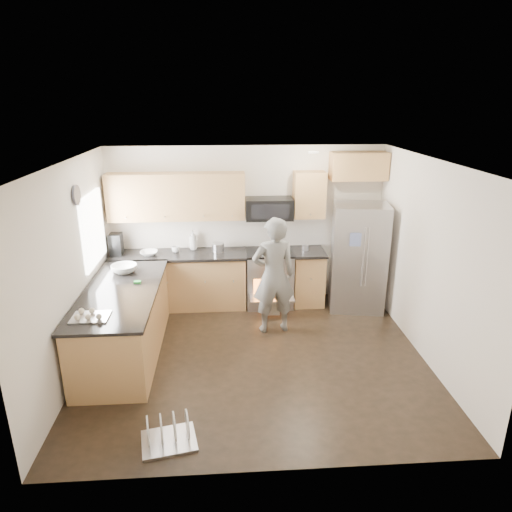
{
  "coord_description": "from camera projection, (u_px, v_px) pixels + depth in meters",
  "views": [
    {
      "loc": [
        -0.36,
        -5.36,
        3.3
      ],
      "look_at": [
        0.05,
        0.5,
        1.27
      ],
      "focal_mm": 32.0,
      "sensor_mm": 36.0,
      "label": 1
    }
  ],
  "objects": [
    {
      "name": "peninsula",
      "position": [
        124.0,
        321.0,
        6.12
      ],
      "size": [
        0.96,
        2.36,
        1.04
      ],
      "color": "#B17E46",
      "rests_on": "ground"
    },
    {
      "name": "room_shell",
      "position": [
        252.0,
        238.0,
        5.62
      ],
      "size": [
        4.54,
        4.04,
        2.62
      ],
      "color": "silver",
      "rests_on": "ground"
    },
    {
      "name": "refrigerator",
      "position": [
        358.0,
        257.0,
        7.35
      ],
      "size": [
        0.96,
        0.8,
        1.74
      ],
      "rotation": [
        0.0,
        0.0,
        -0.17
      ],
      "color": "#B7B7BC",
      "rests_on": "ground"
    },
    {
      "name": "back_cabinet_run",
      "position": [
        212.0,
        249.0,
        7.44
      ],
      "size": [
        4.45,
        0.64,
        2.5
      ],
      "color": "#B17E46",
      "rests_on": "ground"
    },
    {
      "name": "stove_range",
      "position": [
        269.0,
        266.0,
        7.55
      ],
      "size": [
        0.76,
        0.97,
        1.79
      ],
      "color": "#B7B7BC",
      "rests_on": "ground"
    },
    {
      "name": "dish_rack",
      "position": [
        168.0,
        435.0,
        4.59
      ],
      "size": [
        0.61,
        0.53,
        0.33
      ],
      "rotation": [
        0.0,
        0.0,
        0.2
      ],
      "color": "#B7B7BC",
      "rests_on": "ground"
    },
    {
      "name": "person",
      "position": [
        274.0,
        276.0,
        6.59
      ],
      "size": [
        0.69,
        0.51,
        1.75
      ],
      "primitive_type": "imported",
      "rotation": [
        0.0,
        0.0,
        3.3
      ],
      "color": "gray",
      "rests_on": "ground"
    },
    {
      "name": "ground",
      "position": [
        255.0,
        357.0,
        6.15
      ],
      "size": [
        4.5,
        4.5,
        0.0
      ],
      "primitive_type": "plane",
      "color": "black",
      "rests_on": "ground"
    }
  ]
}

